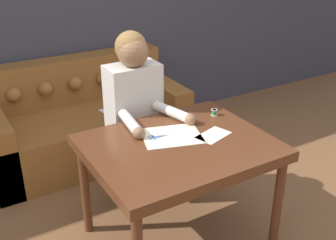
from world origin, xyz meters
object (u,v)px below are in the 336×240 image
at_px(dining_table, 179,154).
at_px(person, 135,117).
at_px(scissors, 160,137).
at_px(thread_spool, 214,112).
at_px(couch, 84,123).

relative_size(dining_table, person, 0.86).
xyz_separation_m(person, scissors, (-0.06, -0.49, 0.07)).
height_order(person, thread_spool, person).
bearing_deg(couch, dining_table, -85.40).
height_order(couch, scissors, couch).
distance_m(dining_table, person, 0.61).
bearing_deg(couch, scissors, -87.77).
relative_size(couch, scissors, 7.65).
relative_size(couch, thread_spool, 38.94).
bearing_deg(thread_spool, scissors, -169.34).
height_order(scissors, thread_spool, thread_spool).
distance_m(dining_table, scissors, 0.17).
height_order(couch, person, person).
height_order(dining_table, thread_spool, thread_spool).
relative_size(person, thread_spool, 29.02).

